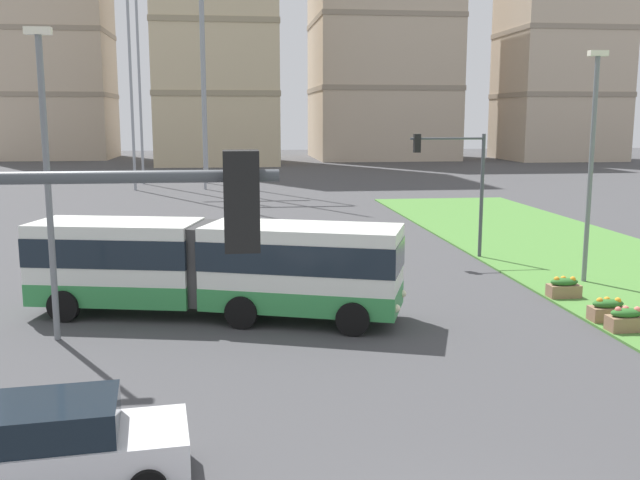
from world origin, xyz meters
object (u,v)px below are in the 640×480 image
at_px(articulated_bus, 215,266).
at_px(car_white_van, 54,448).
at_px(flower_planter_3, 626,319).
at_px(apartment_tower_eastcentre, 562,35).
at_px(flower_planter_4, 608,310).
at_px(streetlight_left, 47,173).
at_px(car_maroon_sedan, 176,238).
at_px(traffic_light_far_right, 458,173).
at_px(flower_planter_5, 564,287).
at_px(streetlight_median, 591,158).
at_px(apartment_tower_centre, 382,24).

xyz_separation_m(articulated_bus, car_white_van, (-2.51, -10.60, -0.90)).
bearing_deg(flower_planter_3, apartment_tower_eastcentre, 66.31).
relative_size(flower_planter_4, streetlight_left, 0.13).
bearing_deg(car_maroon_sedan, streetlight_left, -100.93).
bearing_deg(flower_planter_4, car_white_van, -150.18).
height_order(flower_planter_4, traffic_light_far_right, traffic_light_far_right).
xyz_separation_m(flower_planter_3, streetlight_left, (-16.50, 1.46, 4.35)).
distance_m(car_white_van, apartment_tower_eastcentre, 105.84).
bearing_deg(flower_planter_5, streetlight_left, -171.14).
bearing_deg(streetlight_median, traffic_light_far_right, 123.08).
distance_m(flower_planter_4, traffic_light_far_right, 11.12).
xyz_separation_m(streetlight_left, streetlight_median, (18.40, 4.84, 0.01)).
distance_m(traffic_light_far_right, streetlight_median, 6.33).
bearing_deg(flower_planter_4, flower_planter_3, -90.00).
height_order(traffic_light_far_right, apartment_tower_centre, apartment_tower_centre).
height_order(flower_planter_4, apartment_tower_centre, apartment_tower_centre).
xyz_separation_m(articulated_bus, apartment_tower_centre, (23.41, 86.90, 18.27)).
xyz_separation_m(traffic_light_far_right, streetlight_left, (-14.98, -10.09, 0.94)).
bearing_deg(flower_planter_4, car_maroon_sedan, 136.90).
bearing_deg(flower_planter_3, apartment_tower_centre, 82.81).
bearing_deg(streetlight_left, flower_planter_3, -5.07).
relative_size(streetlight_left, apartment_tower_eastcentre, 0.24).
distance_m(articulated_bus, streetlight_median, 14.59).
relative_size(streetlight_median, apartment_tower_eastcentre, 0.24).
xyz_separation_m(flower_planter_4, apartment_tower_centre, (11.38, 89.16, 19.50)).
height_order(car_white_van, traffic_light_far_right, traffic_light_far_right).
height_order(car_white_van, apartment_tower_centre, apartment_tower_centre).
bearing_deg(flower_planter_4, streetlight_median, 70.04).
bearing_deg(car_maroon_sedan, flower_planter_4, -43.10).
bearing_deg(flower_planter_3, flower_planter_4, 90.00).
relative_size(articulated_bus, streetlight_left, 1.38).
xyz_separation_m(articulated_bus, streetlight_left, (-4.47, -1.87, 3.12)).
relative_size(car_white_van, traffic_light_far_right, 0.82).
bearing_deg(articulated_bus, apartment_tower_centre, 74.92).
relative_size(car_maroon_sedan, apartment_tower_centre, 0.12).
relative_size(car_white_van, streetlight_left, 0.53).
height_order(car_maroon_sedan, traffic_light_far_right, traffic_light_far_right).
relative_size(car_maroon_sedan, flower_planter_5, 4.18).
bearing_deg(streetlight_median, flower_planter_4, -109.96).
distance_m(car_maroon_sedan, streetlight_left, 13.59).
relative_size(car_white_van, flower_planter_4, 4.15).
relative_size(articulated_bus, streetlight_median, 1.38).
distance_m(traffic_light_far_right, streetlight_left, 18.09).
relative_size(flower_planter_4, flower_planter_5, 1.00).
height_order(flower_planter_4, streetlight_median, streetlight_median).
height_order(flower_planter_3, flower_planter_5, same).
relative_size(flower_planter_3, flower_planter_4, 1.00).
distance_m(flower_planter_4, streetlight_median, 7.07).
distance_m(car_white_van, streetlight_left, 9.81).
bearing_deg(car_white_van, apartment_tower_eastcentre, 60.59).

